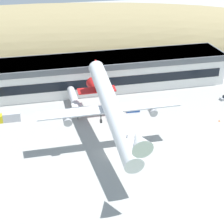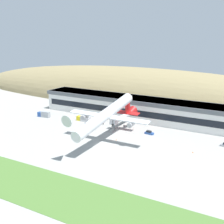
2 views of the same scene
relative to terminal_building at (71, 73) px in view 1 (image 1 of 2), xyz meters
name	(u,v)px [view 1 (image 1 of 2)]	position (x,y,z in m)	size (l,w,h in m)	color
ground_plane	(110,155)	(4.10, -45.88, -6.82)	(429.66, 429.66, 0.00)	#9E9E99
hill_backdrop	(16,57)	(-20.47, 44.74, -6.82)	(320.53, 63.06, 46.89)	#8E7F56
terminal_building	(71,73)	(0.00, 0.00, 0.00)	(117.92, 17.29, 12.04)	white
jetway_0	(75,101)	(-1.42, -17.64, -2.83)	(3.38, 17.36, 5.43)	silver
cargo_airplane	(111,107)	(5.34, -42.01, 5.67)	(39.76, 55.14, 14.07)	silver
service_car_0	(133,110)	(17.44, -22.38, -6.12)	(4.52, 2.01, 1.69)	#264C99
fuel_truck	(8,117)	(-23.23, -19.62, -5.45)	(8.15, 2.44, 2.86)	gold
traffic_cone_0	(219,120)	(42.54, -35.29, -6.54)	(0.52, 0.52, 0.58)	orange
traffic_cone_1	(116,137)	(7.90, -37.80, -6.54)	(0.52, 0.52, 0.58)	orange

